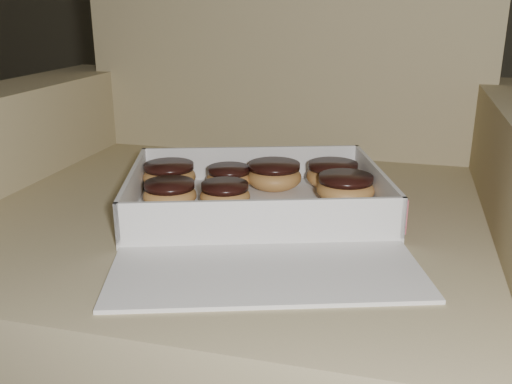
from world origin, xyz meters
name	(u,v)px	position (x,y,z in m)	size (l,w,h in m)	color
armchair	(249,265)	(0.69, 0.09, 0.33)	(0.99, 0.84, 1.03)	#978560
bakery_box	(260,211)	(0.74, -0.03, 0.47)	(0.47, 0.52, 0.06)	white
donut_a	(170,194)	(0.60, -0.04, 0.49)	(0.08, 0.08, 0.04)	#BE8042
donut_b	(225,194)	(0.68, -0.02, 0.49)	(0.07, 0.07, 0.04)	#BE8042
donut_c	(345,188)	(0.85, 0.05, 0.49)	(0.09, 0.09, 0.04)	#BE8042
donut_d	(229,177)	(0.66, 0.07, 0.49)	(0.07, 0.07, 0.04)	#BE8042
donut_e	(169,175)	(0.57, 0.04, 0.49)	(0.08, 0.08, 0.04)	#BE8042
donut_f	(274,175)	(0.73, 0.08, 0.49)	(0.09, 0.09, 0.04)	#BE8042
donut_g	(333,175)	(0.82, 0.11, 0.49)	(0.08, 0.08, 0.04)	#BE8042
crumb_a	(228,208)	(0.69, -0.02, 0.47)	(0.01, 0.01, 0.00)	black
crumb_b	(271,222)	(0.76, -0.06, 0.47)	(0.01, 0.01, 0.00)	black
crumb_c	(230,214)	(0.70, -0.05, 0.47)	(0.01, 0.01, 0.00)	black
crumb_d	(242,207)	(0.71, -0.01, 0.47)	(0.01, 0.01, 0.00)	black
crumb_e	(163,212)	(0.60, -0.06, 0.47)	(0.01, 0.01, 0.00)	black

